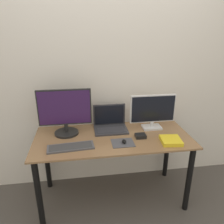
{
  "coord_description": "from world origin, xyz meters",
  "views": [
    {
      "loc": [
        -0.29,
        -1.53,
        1.7
      ],
      "look_at": [
        0.0,
        0.4,
        0.96
      ],
      "focal_mm": 35.0,
      "sensor_mm": 36.0,
      "label": 1
    }
  ],
  "objects_px": {
    "monitor_left": "(65,112)",
    "mouse": "(124,141)",
    "laptop": "(111,123)",
    "book": "(171,140)",
    "power_brick": "(141,136)",
    "monitor_right": "(153,111)",
    "keyboard": "(71,147)"
  },
  "relations": [
    {
      "from": "keyboard",
      "to": "book",
      "type": "distance_m",
      "value": 0.91
    },
    {
      "from": "book",
      "to": "keyboard",
      "type": "bearing_deg",
      "value": 177.92
    },
    {
      "from": "monitor_left",
      "to": "laptop",
      "type": "distance_m",
      "value": 0.48
    },
    {
      "from": "monitor_left",
      "to": "book",
      "type": "xyz_separation_m",
      "value": [
        0.95,
        -0.32,
        -0.21
      ]
    },
    {
      "from": "monitor_left",
      "to": "laptop",
      "type": "relative_size",
      "value": 1.51
    },
    {
      "from": "monitor_right",
      "to": "book",
      "type": "xyz_separation_m",
      "value": [
        0.08,
        -0.32,
        -0.17
      ]
    },
    {
      "from": "power_brick",
      "to": "keyboard",
      "type": "bearing_deg",
      "value": -171.48
    },
    {
      "from": "monitor_right",
      "to": "power_brick",
      "type": "relative_size",
      "value": 4.71
    },
    {
      "from": "laptop",
      "to": "mouse",
      "type": "bearing_deg",
      "value": -76.86
    },
    {
      "from": "mouse",
      "to": "laptop",
      "type": "bearing_deg",
      "value": 103.14
    },
    {
      "from": "monitor_left",
      "to": "laptop",
      "type": "height_order",
      "value": "monitor_left"
    },
    {
      "from": "laptop",
      "to": "book",
      "type": "height_order",
      "value": "laptop"
    },
    {
      "from": "monitor_left",
      "to": "mouse",
      "type": "distance_m",
      "value": 0.63
    },
    {
      "from": "book",
      "to": "power_brick",
      "type": "xyz_separation_m",
      "value": [
        -0.25,
        0.13,
        -0.0
      ]
    },
    {
      "from": "keyboard",
      "to": "book",
      "type": "relative_size",
      "value": 2.03
    },
    {
      "from": "book",
      "to": "mouse",
      "type": "bearing_deg",
      "value": 174.33
    },
    {
      "from": "monitor_left",
      "to": "mouse",
      "type": "height_order",
      "value": "monitor_left"
    },
    {
      "from": "monitor_right",
      "to": "book",
      "type": "relative_size",
      "value": 2.31
    },
    {
      "from": "laptop",
      "to": "power_brick",
      "type": "xyz_separation_m",
      "value": [
        0.26,
        -0.24,
        -0.04
      ]
    },
    {
      "from": "laptop",
      "to": "book",
      "type": "bearing_deg",
      "value": -36.24
    },
    {
      "from": "book",
      "to": "power_brick",
      "type": "bearing_deg",
      "value": 152.34
    },
    {
      "from": "laptop",
      "to": "keyboard",
      "type": "relative_size",
      "value": 0.81
    },
    {
      "from": "monitor_right",
      "to": "keyboard",
      "type": "bearing_deg",
      "value": -160.64
    },
    {
      "from": "laptop",
      "to": "power_brick",
      "type": "relative_size",
      "value": 3.38
    },
    {
      "from": "keyboard",
      "to": "laptop",
      "type": "bearing_deg",
      "value": 40.15
    },
    {
      "from": "monitor_left",
      "to": "keyboard",
      "type": "height_order",
      "value": "monitor_left"
    },
    {
      "from": "monitor_right",
      "to": "book",
      "type": "height_order",
      "value": "monitor_right"
    },
    {
      "from": "laptop",
      "to": "mouse",
      "type": "xyz_separation_m",
      "value": [
        0.08,
        -0.33,
        -0.04
      ]
    },
    {
      "from": "mouse",
      "to": "monitor_left",
      "type": "bearing_deg",
      "value": 151.77
    },
    {
      "from": "monitor_right",
      "to": "keyboard",
      "type": "xyz_separation_m",
      "value": [
        -0.83,
        -0.29,
        -0.18
      ]
    },
    {
      "from": "book",
      "to": "monitor_left",
      "type": "bearing_deg",
      "value": 161.23
    },
    {
      "from": "laptop",
      "to": "mouse",
      "type": "relative_size",
      "value": 5.51
    }
  ]
}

